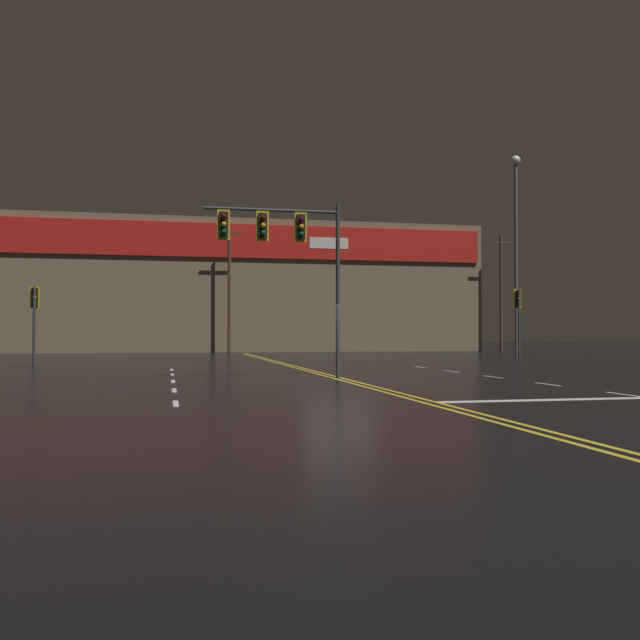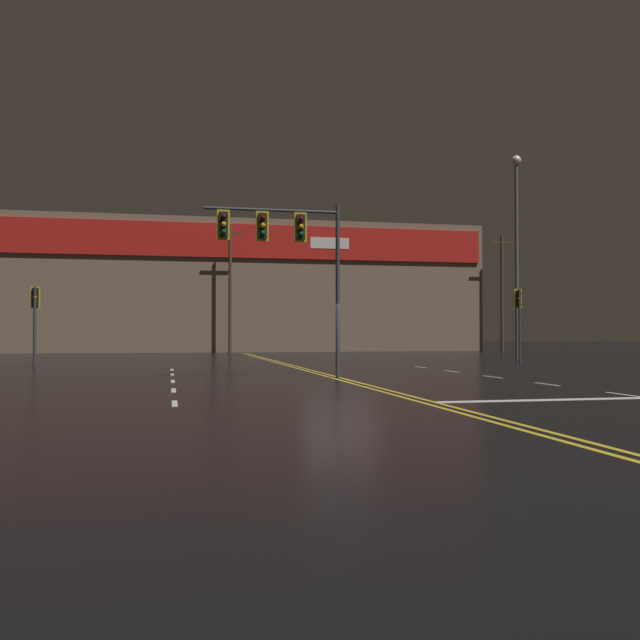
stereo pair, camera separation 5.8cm
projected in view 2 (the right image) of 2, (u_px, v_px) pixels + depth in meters
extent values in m
plane|color=black|center=(340.00, 379.00, 23.38)|extent=(200.00, 200.00, 0.00)
cube|color=gold|center=(336.00, 379.00, 23.34)|extent=(0.12, 60.00, 0.01)
cube|color=gold|center=(345.00, 379.00, 23.41)|extent=(0.12, 60.00, 0.01)
cube|color=silver|center=(175.00, 403.00, 15.21)|extent=(0.12, 1.40, 0.01)
cube|color=silver|center=(174.00, 390.00, 18.73)|extent=(0.12, 1.40, 0.01)
cube|color=silver|center=(173.00, 381.00, 22.26)|extent=(0.12, 1.40, 0.01)
cube|color=silver|center=(172.00, 375.00, 25.78)|extent=(0.12, 1.40, 0.01)
cube|color=silver|center=(172.00, 370.00, 29.30)|extent=(0.12, 1.40, 0.01)
cube|color=silver|center=(623.00, 394.00, 17.45)|extent=(0.12, 1.40, 0.01)
cube|color=silver|center=(547.00, 384.00, 20.97)|extent=(0.12, 1.40, 0.01)
cube|color=silver|center=(493.00, 377.00, 24.50)|extent=(0.12, 1.40, 0.01)
cube|color=silver|center=(452.00, 371.00, 28.02)|extent=(0.12, 1.40, 0.01)
cube|color=silver|center=(420.00, 367.00, 31.54)|extent=(0.12, 1.40, 0.01)
cylinder|color=#38383D|center=(338.00, 291.00, 24.06)|extent=(0.14, 0.14, 5.85)
cylinder|color=#38383D|center=(272.00, 210.00, 23.64)|extent=(4.49, 0.10, 0.10)
cube|color=black|center=(300.00, 227.00, 23.83)|extent=(0.28, 0.24, 0.84)
cube|color=gold|center=(300.00, 227.00, 23.83)|extent=(0.42, 0.08, 0.99)
sphere|color=#500705|center=(301.00, 219.00, 23.68)|extent=(0.17, 0.17, 0.17)
sphere|color=orange|center=(301.00, 227.00, 23.67)|extent=(0.17, 0.17, 0.17)
sphere|color=#084513|center=(301.00, 234.00, 23.67)|extent=(0.17, 0.17, 0.17)
cube|color=black|center=(262.00, 226.00, 23.56)|extent=(0.28, 0.24, 0.84)
cube|color=gold|center=(262.00, 226.00, 23.56)|extent=(0.42, 0.08, 0.99)
sphere|color=#500705|center=(263.00, 218.00, 23.41)|extent=(0.17, 0.17, 0.17)
sphere|color=orange|center=(263.00, 225.00, 23.41)|extent=(0.17, 0.17, 0.17)
sphere|color=#084513|center=(263.00, 233.00, 23.40)|extent=(0.17, 0.17, 0.17)
cube|color=black|center=(223.00, 225.00, 23.30)|extent=(0.28, 0.24, 0.84)
cube|color=gold|center=(223.00, 225.00, 23.30)|extent=(0.42, 0.08, 0.99)
sphere|color=#500705|center=(224.00, 216.00, 23.15)|extent=(0.17, 0.17, 0.17)
sphere|color=orange|center=(224.00, 224.00, 23.14)|extent=(0.17, 0.17, 0.17)
sphere|color=#084513|center=(224.00, 232.00, 23.14)|extent=(0.17, 0.17, 0.17)
cylinder|color=#38383D|center=(519.00, 326.00, 36.90)|extent=(0.13, 0.13, 3.79)
cube|color=black|center=(518.00, 299.00, 37.10)|extent=(0.28, 0.24, 0.84)
cube|color=gold|center=(518.00, 299.00, 37.10)|extent=(0.42, 0.08, 0.99)
sphere|color=#500705|center=(519.00, 294.00, 36.95)|extent=(0.17, 0.17, 0.17)
sphere|color=orange|center=(519.00, 298.00, 36.95)|extent=(0.17, 0.17, 0.17)
sphere|color=#084513|center=(519.00, 303.00, 36.94)|extent=(0.17, 0.17, 0.17)
cylinder|color=#38383D|center=(35.00, 327.00, 32.03)|extent=(0.13, 0.13, 3.60)
cube|color=black|center=(36.00, 297.00, 32.23)|extent=(0.28, 0.24, 0.84)
cube|color=gold|center=(36.00, 297.00, 32.23)|extent=(0.42, 0.08, 0.99)
sphere|color=#500705|center=(35.00, 292.00, 32.08)|extent=(0.17, 0.17, 0.17)
sphere|color=orange|center=(35.00, 297.00, 32.08)|extent=(0.17, 0.17, 0.17)
sphere|color=#084513|center=(35.00, 303.00, 32.07)|extent=(0.17, 0.17, 0.17)
cylinder|color=#59595E|center=(517.00, 261.00, 41.01)|extent=(0.20, 0.20, 11.34)
sphere|color=silver|center=(516.00, 160.00, 41.11)|extent=(0.56, 0.56, 0.56)
cube|color=#7A6651|center=(235.00, 289.00, 61.15)|extent=(41.12, 10.00, 10.68)
cube|color=red|center=(241.00, 241.00, 56.23)|extent=(40.30, 0.20, 2.67)
cube|color=white|center=(330.00, 243.00, 57.68)|extent=(3.20, 0.16, 0.90)
cylinder|color=#4C3828|center=(230.00, 289.00, 54.55)|extent=(0.26, 0.26, 9.80)
cube|color=#4C3828|center=(230.00, 233.00, 54.63)|extent=(2.20, 0.12, 0.12)
cylinder|color=#4C3828|center=(502.00, 293.00, 59.22)|extent=(0.26, 0.26, 9.68)
cube|color=#4C3828|center=(502.00, 242.00, 59.30)|extent=(2.20, 0.12, 0.12)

